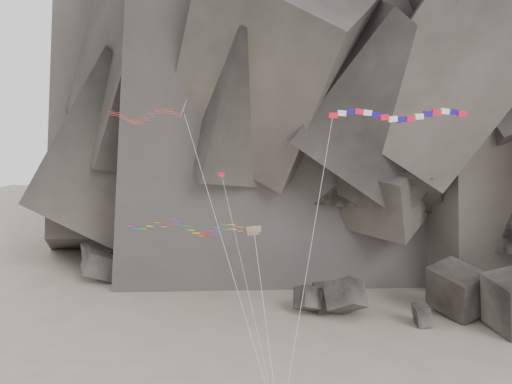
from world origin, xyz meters
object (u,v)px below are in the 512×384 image
(delta_kite, at_px, (141,115))
(pennant_kite, at_px, (231,220))
(banner_kite, at_px, (397,116))
(parafoil_kite, at_px, (186,227))

(delta_kite, bearing_deg, pennant_kite, -32.62)
(banner_kite, xyz_separation_m, parafoil_kite, (-19.49, -2.02, -10.72))
(delta_kite, distance_m, banner_kite, 24.51)
(pennant_kite, bearing_deg, banner_kite, 13.58)
(delta_kite, xyz_separation_m, pennant_kite, (10.07, -1.98, -9.49))
(delta_kite, relative_size, banner_kite, 1.03)
(delta_kite, distance_m, parafoil_kite, 11.80)
(parafoil_kite, relative_size, pennant_kite, 0.85)
(delta_kite, relative_size, pennant_kite, 1.32)
(banner_kite, distance_m, parafoil_kite, 22.34)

